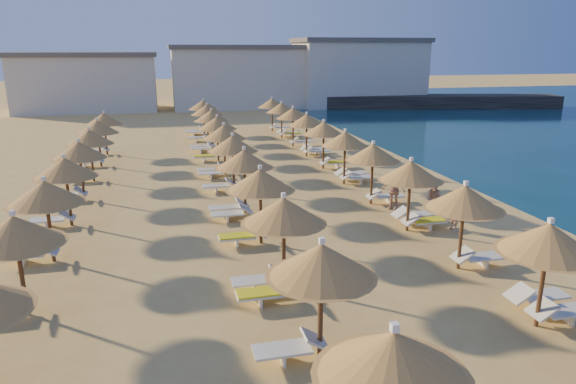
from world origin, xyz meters
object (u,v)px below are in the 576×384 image
object	(u,v)px
jetty	(432,102)
beachgoer_c	(394,191)
parasol_row_west	(238,152)
beachgoer_b	(434,200)
parasol_row_east	(358,146)
beachgoer_a	(455,210)

from	to	relation	value
jetty	beachgoer_c	bearing A→B (deg)	-108.88
parasol_row_west	beachgoer_c	distance (m)	7.23
beachgoer_b	parasol_row_east	bearing A→B (deg)	153.10
beachgoer_b	jetty	bearing A→B (deg)	103.24
jetty	beachgoer_c	world-z (taller)	beachgoer_c
parasol_row_west	beachgoer_a	bearing A→B (deg)	-37.95
parasol_row_east	beachgoer_b	xyz separation A→B (m)	(1.74, -4.44, -1.55)
jetty	parasol_row_east	size ratio (longest dim) A/B	0.69
parasol_row_west	beachgoer_c	xyz separation A→B (m)	(6.49, -2.83, -1.51)
parasol_row_west	beachgoer_c	size ratio (longest dim) A/B	25.30
beachgoer_b	parasol_row_west	bearing A→B (deg)	-168.69
jetty	beachgoer_b	size ratio (longest dim) A/B	18.53
beachgoer_b	beachgoer_a	world-z (taller)	beachgoer_a
parasol_row_east	beachgoer_b	size ratio (longest dim) A/B	26.72
beachgoer_a	parasol_row_east	bearing A→B (deg)	-166.24
beachgoer_a	beachgoer_c	bearing A→B (deg)	-162.94
beachgoer_c	beachgoer_a	bearing A→B (deg)	-29.77
jetty	parasol_row_west	world-z (taller)	parasol_row_west
parasol_row_west	beachgoer_c	bearing A→B (deg)	-23.56
parasol_row_east	beachgoer_b	distance (m)	5.02
beachgoer_c	jetty	bearing A→B (deg)	99.37
beachgoer_c	beachgoer_b	bearing A→B (deg)	-15.82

